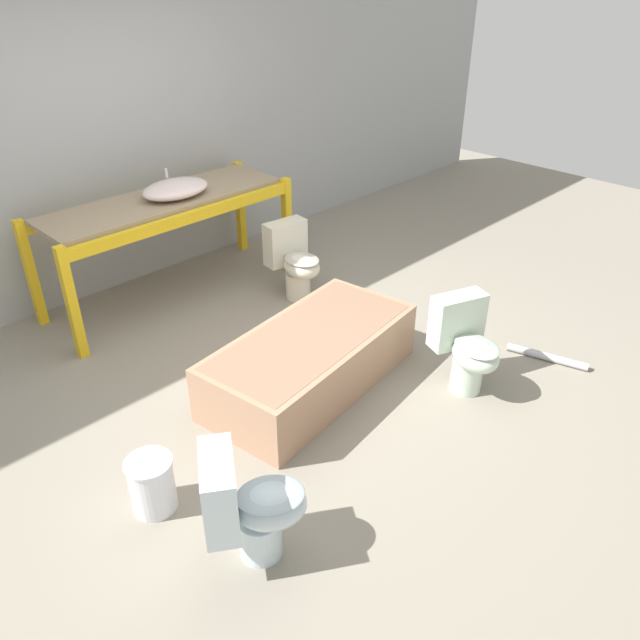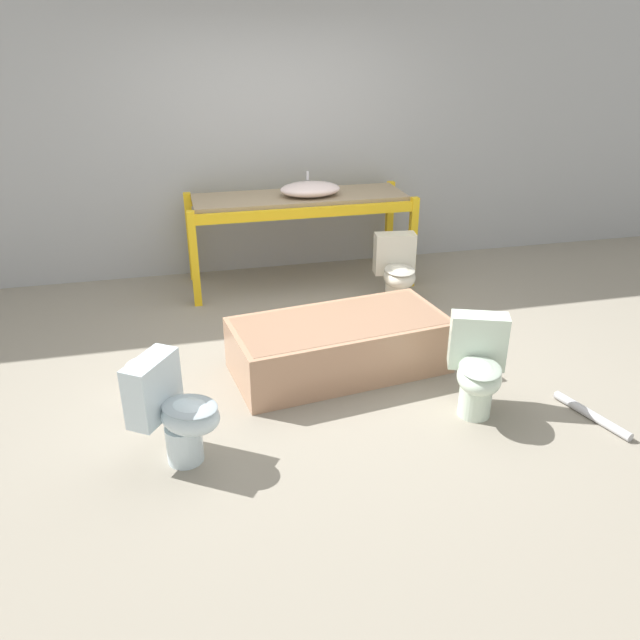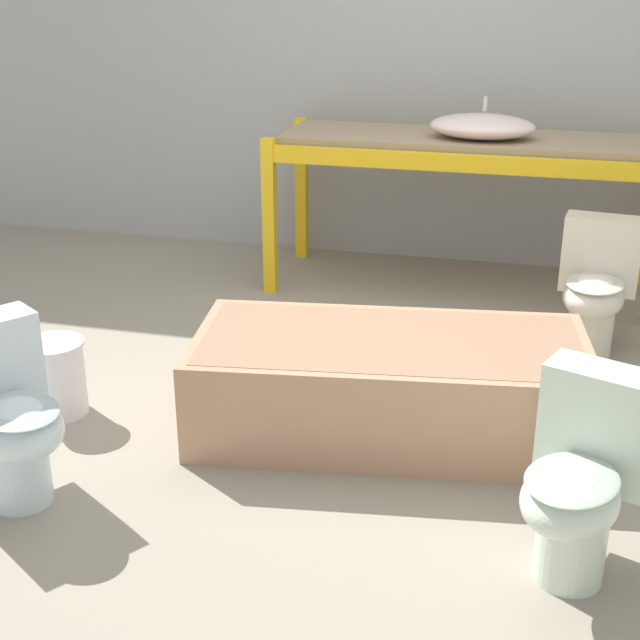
{
  "view_description": "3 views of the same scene",
  "coord_description": "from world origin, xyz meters",
  "px_view_note": "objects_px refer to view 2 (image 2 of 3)",
  "views": [
    {
      "loc": [
        -2.35,
        -2.88,
        2.63
      ],
      "look_at": [
        0.0,
        -0.53,
        0.66
      ],
      "focal_mm": 35.0,
      "sensor_mm": 36.0,
      "label": 1
    },
    {
      "loc": [
        -0.98,
        -4.3,
        2.35
      ],
      "look_at": [
        -0.08,
        -0.53,
        0.53
      ],
      "focal_mm": 35.0,
      "sensor_mm": 36.0,
      "label": 2
    },
    {
      "loc": [
        0.65,
        -3.54,
        1.81
      ],
      "look_at": [
        -0.14,
        -0.44,
        0.51
      ],
      "focal_mm": 50.0,
      "sensor_mm": 36.0,
      "label": 3
    }
  ],
  "objects_px": {
    "bathtub_main": "(339,342)",
    "toilet_extra": "(478,367)",
    "toilet_near": "(397,271)",
    "toilet_far": "(174,410)",
    "bucket_white": "(147,385)",
    "sink_basin": "(310,189)"
  },
  "relations": [
    {
      "from": "bucket_white",
      "to": "toilet_far",
      "type": "bearing_deg",
      "value": -74.02
    },
    {
      "from": "toilet_near",
      "to": "sink_basin",
      "type": "bearing_deg",
      "value": 139.38
    },
    {
      "from": "toilet_near",
      "to": "bucket_white",
      "type": "bearing_deg",
      "value": -143.52
    },
    {
      "from": "bathtub_main",
      "to": "toilet_extra",
      "type": "relative_size",
      "value": 2.55
    },
    {
      "from": "toilet_far",
      "to": "toilet_near",
      "type": "bearing_deg",
      "value": -13.66
    },
    {
      "from": "toilet_near",
      "to": "bucket_white",
      "type": "height_order",
      "value": "toilet_near"
    },
    {
      "from": "bathtub_main",
      "to": "toilet_near",
      "type": "height_order",
      "value": "toilet_near"
    },
    {
      "from": "toilet_near",
      "to": "toilet_extra",
      "type": "relative_size",
      "value": 1.0
    },
    {
      "from": "toilet_near",
      "to": "bucket_white",
      "type": "distance_m",
      "value": 2.55
    },
    {
      "from": "bathtub_main",
      "to": "toilet_far",
      "type": "xyz_separation_m",
      "value": [
        -1.21,
        -0.82,
        0.11
      ]
    },
    {
      "from": "bathtub_main",
      "to": "toilet_extra",
      "type": "height_order",
      "value": "toilet_extra"
    },
    {
      "from": "toilet_extra",
      "to": "sink_basin",
      "type": "bearing_deg",
      "value": 123.45
    },
    {
      "from": "toilet_near",
      "to": "bucket_white",
      "type": "xyz_separation_m",
      "value": [
        -2.21,
        -1.25,
        -0.17
      ]
    },
    {
      "from": "bathtub_main",
      "to": "toilet_far",
      "type": "bearing_deg",
      "value": -153.9
    },
    {
      "from": "toilet_near",
      "to": "toilet_far",
      "type": "xyz_separation_m",
      "value": [
        -2.04,
        -1.86,
        0.0
      ]
    },
    {
      "from": "toilet_extra",
      "to": "bucket_white",
      "type": "height_order",
      "value": "toilet_extra"
    },
    {
      "from": "sink_basin",
      "to": "toilet_far",
      "type": "relative_size",
      "value": 0.88
    },
    {
      "from": "toilet_extra",
      "to": "bathtub_main",
      "type": "bearing_deg",
      "value": 155.07
    },
    {
      "from": "sink_basin",
      "to": "bucket_white",
      "type": "xyz_separation_m",
      "value": [
        -1.57,
        -1.96,
        -0.79
      ]
    },
    {
      "from": "bathtub_main",
      "to": "toilet_far",
      "type": "relative_size",
      "value": 2.55
    },
    {
      "from": "sink_basin",
      "to": "toilet_far",
      "type": "height_order",
      "value": "sink_basin"
    },
    {
      "from": "sink_basin",
      "to": "toilet_far",
      "type": "bearing_deg",
      "value": -118.4
    }
  ]
}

